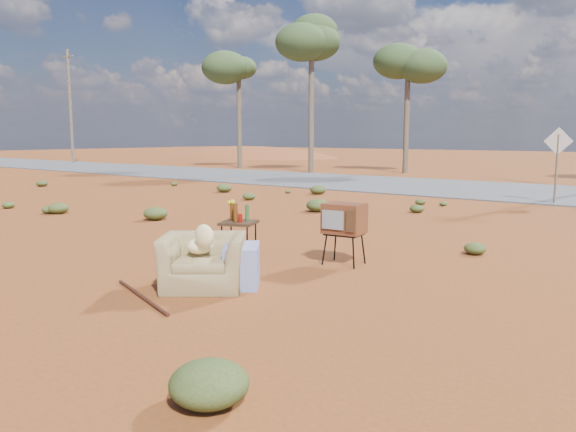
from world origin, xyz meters
The scene contains 13 objects.
ground centered at (0.00, 0.00, 0.00)m, with size 140.00×140.00×0.00m, color brown.
highway centered at (0.00, 15.00, 0.02)m, with size 140.00×7.00×0.04m, color #565659.
dirt_mound centered at (-30.00, 34.00, 0.00)m, with size 26.00×18.00×2.00m, color brown.
armchair centered at (0.03, -0.39, 0.43)m, with size 1.34×1.38×0.92m.
tv_unit centered at (0.72, 1.77, 0.70)m, with size 0.64×0.54×0.94m.
side_table centered at (-0.43, 0.64, 0.73)m, with size 0.64×0.64×0.99m.
rusty_bar centered at (-0.27, -1.27, 0.02)m, with size 0.05×0.05×1.72m, color #451F12.
road_sign centered at (1.50, 12.00, 1.50)m, with size 0.78×0.06×2.19m.
eucalyptus_far_left centered at (-18.00, 20.00, 5.94)m, with size 3.20×3.20×7.10m.
eucalyptus_left centered at (-12.00, 19.00, 6.92)m, with size 3.20×3.20×8.10m.
eucalyptus_near_left centered at (-8.00, 22.00, 5.45)m, with size 3.20×3.20×6.60m.
utility_pole_west centered at (-32.00, 17.50, 4.15)m, with size 1.40×0.20×8.00m.
scrub_patch centered at (-0.82, 4.41, 0.14)m, with size 17.49×8.07×0.33m.
Camera 1 is at (5.15, -5.43, 1.96)m, focal length 35.00 mm.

